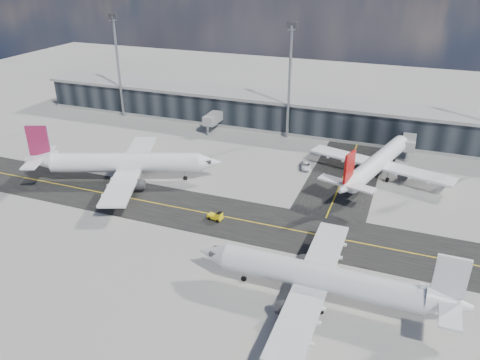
% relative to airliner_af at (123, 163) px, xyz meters
% --- Properties ---
extents(ground, '(300.00, 300.00, 0.00)m').
position_rel_airliner_af_xyz_m(ground, '(24.96, -10.62, -4.00)').
color(ground, gray).
rests_on(ground, ground).
extents(taxiway_lanes, '(180.00, 63.00, 0.03)m').
position_rel_airliner_af_xyz_m(taxiway_lanes, '(28.87, 0.12, -3.99)').
color(taxiway_lanes, black).
rests_on(taxiway_lanes, ground).
extents(terminal_concourse, '(152.00, 19.80, 8.80)m').
position_rel_airliner_af_xyz_m(terminal_concourse, '(25.00, 44.31, 0.09)').
color(terminal_concourse, black).
rests_on(terminal_concourse, ground).
extents(floodlight_masts, '(102.50, 0.70, 28.90)m').
position_rel_airliner_af_xyz_m(floodlight_masts, '(24.96, 37.38, 11.61)').
color(floodlight_masts, gray).
rests_on(floodlight_masts, ground).
extents(airliner_af, '(39.42, 34.10, 12.11)m').
position_rel_airliner_af_xyz_m(airliner_af, '(0.00, 0.00, 0.00)').
color(airliner_af, white).
rests_on(airliner_af, ground).
extents(airliner_redtail, '(30.92, 35.92, 10.79)m').
position_rel_airliner_af_xyz_m(airliner_redtail, '(49.38, 19.94, -0.44)').
color(airliner_redtail, white).
rests_on(airliner_redtail, ground).
extents(airliner_near, '(36.70, 31.20, 10.91)m').
position_rel_airliner_af_xyz_m(airliner_near, '(46.97, -22.89, -0.40)').
color(airliner_near, silver).
rests_on(airliner_near, ground).
extents(baggage_tug, '(2.88, 1.77, 1.70)m').
position_rel_airliner_af_xyz_m(baggage_tug, '(24.77, -8.34, -3.15)').
color(baggage_tug, yellow).
rests_on(baggage_tug, ground).
extents(service_van, '(3.42, 5.17, 1.32)m').
position_rel_airliner_af_xyz_m(service_van, '(34.32, 19.57, -3.34)').
color(service_van, white).
rests_on(service_van, ground).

